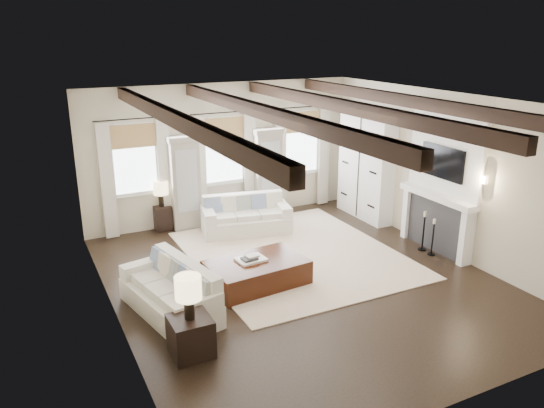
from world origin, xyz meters
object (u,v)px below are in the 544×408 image
sofa_left (173,292)px  side_table_front (191,336)px  side_table_back (163,218)px  sofa_back (246,217)px  ottoman (257,273)px

sofa_left → side_table_front: sofa_left is taller
sofa_left → side_table_back: (0.85, 3.71, -0.06)m
side_table_front → side_table_back: 5.05m
side_table_front → sofa_back: bearing=57.1°
sofa_left → ottoman: (1.60, 0.28, -0.11)m
sofa_back → side_table_front: bearing=-122.9°
sofa_left → side_table_back: sofa_left is taller
sofa_left → sofa_back: bearing=48.1°
sofa_back → side_table_front: sofa_back is taller
sofa_back → sofa_left: 3.70m
ottoman → sofa_back: bearing=65.3°
sofa_back → side_table_back: (-1.62, 0.95, -0.05)m
sofa_left → side_table_back: size_ratio=3.67×
sofa_back → sofa_left: bearing=-131.9°
sofa_left → ottoman: 1.63m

